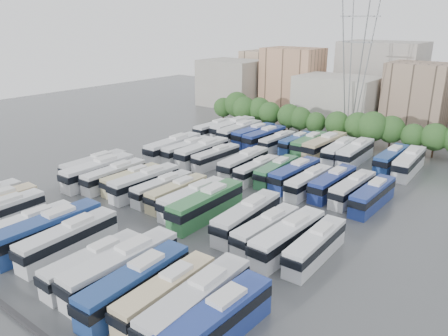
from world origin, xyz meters
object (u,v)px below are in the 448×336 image
Objects in this scene: bus_r2_s12 at (353,189)px; bus_r3_s6 at (296,142)px; bus_r1_s1 at (99,172)px; bus_r1_s3 at (132,179)px; bus_r3_s9 at (339,151)px; bus_r1_s4 at (145,182)px; bus_r0_s6 at (69,239)px; bus_r1_s11 at (266,229)px; bus_r0_s2 at (0,214)px; bus_r3_s3 at (254,135)px; bus_r3_s12 at (391,159)px; bus_r1_s0 at (95,166)px; bus_r1_s12 at (288,237)px; bus_r2_s8 at (276,171)px; bus_r0_s12 at (197,303)px; bus_r1_s7 at (194,199)px; bus_r3_s7 at (309,144)px; bus_r3_s1 at (233,128)px; bus_r1_s13 at (315,246)px; bus_r0_s5 at (48,230)px; bus_r2_s1 at (173,147)px; bus_r3_s13 at (409,163)px; bus_r3_s10 at (355,153)px; bus_r1_s5 at (162,188)px; bus_r2_s7 at (257,170)px; bus_r2_s10 at (309,182)px; bus_r2_s2 at (188,150)px; bus_r0_s4 at (27,227)px; bus_r3_s8 at (325,146)px; electricity_pylon at (356,53)px; bus_r3_s2 at (240,132)px; bus_r0_s9 at (122,267)px; bus_r2_s3 at (203,152)px; bus_r1_s10 at (247,217)px; bus_r0_s8 at (94,263)px; bus_r1_s8 at (206,204)px; bus_r2_s9 at (295,174)px; bus_r2_s6 at (244,163)px; bus_r0_s11 at (166,293)px; bus_r1_s6 at (177,193)px; bus_r2_s13 at (373,195)px; bus_r0_s10 at (136,284)px; bus_r2_s11 at (333,183)px; bus_r2_s4 at (216,157)px; bus_r3_s4 at (264,137)px.

bus_r2_s12 reaches higher than bus_r3_s6.
bus_r1_s1 reaches higher than bus_r1_s3.
bus_r1_s4 is at bearing -118.64° from bus_r3_s9.
bus_r0_s6 is 23.28m from bus_r1_s11.
bus_r3_s3 reaches higher than bus_r0_s2.
bus_r1_s0 is at bearing -136.87° from bus_r3_s12.
bus_r1_s12 reaches higher than bus_r2_s8.
bus_r0_s12 is 24.38m from bus_r1_s7.
bus_r1_s12 reaches higher than bus_r3_s7.
bus_r1_s13 is at bearing -43.25° from bus_r3_s1.
bus_r1_s7 is (6.88, 18.41, -0.24)m from bus_r0_s5.
bus_r2_s1 reaches higher than bus_r1_s4.
bus_r2_s8 is at bearing -135.41° from bus_r3_s13.
bus_r3_s9 is 0.95× the size of bus_r3_s10.
bus_r1_s5 is at bearing 176.46° from bus_r1_s12.
bus_r2_s10 is (9.83, -0.11, 0.08)m from bus_r2_s7.
bus_r1_s3 is at bearing -75.98° from bus_r2_s2.
bus_r3_s6 is at bearing 84.69° from bus_r0_s4.
bus_r0_s6 is at bearing -93.78° from bus_r3_s8.
bus_r3_s2 is at bearing -128.77° from electricity_pylon.
bus_r2_s1 reaches higher than bus_r0_s9.
bus_r1_s10 is at bearing -39.05° from bus_r2_s3.
bus_r0_s5 is (3.30, 0.82, 0.27)m from bus_r0_s4.
bus_r1_s10 is (6.41, 18.86, 0.17)m from bus_r0_s8.
bus_r3_s7 is 16.46m from bus_r3_s12.
bus_r2_s10 is 6.76m from bus_r2_s12.
bus_r2_s1 is (-22.96, 17.20, 0.03)m from bus_r1_s8.
bus_r2_s9 is at bearing 119.51° from bus_r1_s12.
bus_r3_s6 is (0.31, 18.48, -0.27)m from bus_r2_s6.
bus_r0_s4 is at bearing -85.55° from bus_r2_s3.
bus_r3_s13 is at bearing 81.34° from bus_r0_s11.
bus_r2_s13 is at bearing 35.54° from bus_r1_s6.
bus_r3_s2 is (-26.43, 53.59, 0.08)m from bus_r0_s10.
bus_r2_s6 is (3.17, 16.91, 0.25)m from bus_r1_s5.
bus_r0_s11 is 55.88m from bus_r3_s7.
bus_r1_s3 is at bearing 101.24° from bus_r0_s4.
bus_r3_s2 reaches higher than bus_r2_s11.
bus_r3_s1 is 29.67m from bus_r3_s10.
bus_r0_s5 reaches higher than bus_r2_s1.
bus_r3_s7 is (-9.93, 36.29, -0.11)m from bus_r1_s10.
bus_r3_s3 is 0.98× the size of bus_r3_s13.
bus_r1_s10 is 1.14× the size of bus_r2_s4.
bus_r1_s6 is at bearing -69.60° from bus_r3_s2.
bus_r1_s0 is at bearing -148.91° from bus_r2_s8.
bus_r2_s13 is at bearing -2.45° from bus_r2_s3.
bus_r0_s6 reaches higher than bus_r3_s6.
bus_r2_s1 reaches higher than bus_r2_s8.
bus_r1_s11 is at bearing -1.69° from bus_r1_s4.
bus_r1_s4 is 0.99× the size of bus_r3_s4.
bus_r2_s12 is at bearing 166.76° from bus_r2_s13.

